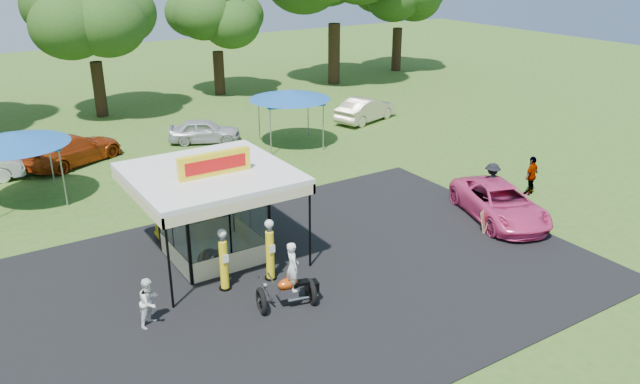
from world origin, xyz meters
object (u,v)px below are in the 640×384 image
(spectator_east_a, at_px, (491,183))
(tent_east, at_px, (290,95))
(gas_station_kiosk, at_px, (212,213))
(spectator_west, at_px, (149,302))
(motorcycle, at_px, (291,281))
(tent_west, at_px, (14,139))
(gas_pump_right, at_px, (270,251))
(pink_sedan, at_px, (500,203))
(bg_car_b, at_px, (73,149))
(gas_pump_left, at_px, (224,261))
(bg_car_e, at_px, (366,109))
(spectator_east_b, at_px, (531,175))
(a_frame_sign, at_px, (487,222))
(bg_car_c, at_px, (204,131))
(kiosk_car, at_px, (192,224))

(spectator_east_a, height_order, tent_east, tent_east)
(gas_station_kiosk, bearing_deg, spectator_west, -138.32)
(motorcycle, height_order, tent_west, tent_west)
(gas_pump_right, xyz_separation_m, tent_east, (8.37, 13.09, 1.82))
(motorcycle, xyz_separation_m, spectator_west, (-4.08, 1.40, -0.12))
(pink_sedan, bearing_deg, bg_car_b, 147.53)
(spectator_west, distance_m, tent_west, 12.83)
(pink_sedan, relative_size, tent_west, 1.16)
(pink_sedan, bearing_deg, tent_east, 118.07)
(gas_pump_left, xyz_separation_m, motorcycle, (1.33, -2.08, -0.16))
(gas_station_kiosk, height_order, bg_car_e, gas_station_kiosk)
(gas_station_kiosk, height_order, tent_west, gas_station_kiosk)
(spectator_east_b, bearing_deg, gas_station_kiosk, -22.09)
(gas_pump_left, bearing_deg, motorcycle, -57.35)
(gas_station_kiosk, bearing_deg, pink_sedan, -15.95)
(a_frame_sign, xyz_separation_m, tent_east, (-0.70, 14.39, 2.46))
(bg_car_e, bearing_deg, spectator_east_b, 157.78)
(pink_sedan, relative_size, spectator_east_a, 2.87)
(gas_pump_right, xyz_separation_m, spectator_east_a, (11.51, 0.80, -0.15))
(pink_sedan, xyz_separation_m, tent_east, (-2.10, 13.77, 2.16))
(gas_pump_left, bearing_deg, tent_east, 52.21)
(bg_car_b, xyz_separation_m, tent_west, (-3.07, -4.23, 2.13))
(gas_pump_left, relative_size, tent_east, 0.49)
(a_frame_sign, distance_m, bg_car_b, 21.30)
(bg_car_b, bearing_deg, pink_sedan, -168.12)
(gas_pump_right, distance_m, tent_west, 13.60)
(pink_sedan, distance_m, spectator_west, 14.82)
(pink_sedan, bearing_deg, gas_station_kiosk, -176.54)
(bg_car_b, relative_size, bg_car_e, 1.14)
(motorcycle, bearing_deg, pink_sedan, 18.62)
(motorcycle, xyz_separation_m, bg_car_c, (4.67, 18.02, -0.21))
(gas_pump_left, relative_size, spectator_east_b, 1.22)
(bg_car_e, xyz_separation_m, tent_west, (-21.02, -2.81, 2.13))
(motorcycle, height_order, bg_car_e, motorcycle)
(gas_station_kiosk, xyz_separation_m, kiosk_car, (-0.00, 2.21, -1.30))
(gas_station_kiosk, bearing_deg, kiosk_car, 90.00)
(bg_car_c, bearing_deg, gas_pump_left, -174.11)
(gas_pump_left, xyz_separation_m, gas_pump_right, (1.61, -0.22, 0.01))
(motorcycle, distance_m, tent_west, 15.20)
(kiosk_car, distance_m, bg_car_e, 18.95)
(bg_car_c, bearing_deg, gas_station_kiosk, -174.92)
(gas_station_kiosk, relative_size, motorcycle, 2.32)
(gas_pump_right, relative_size, spectator_east_b, 1.23)
(spectator_east_a, distance_m, bg_car_c, 16.94)
(gas_pump_left, bearing_deg, bg_car_b, 94.50)
(kiosk_car, distance_m, tent_west, 9.19)
(kiosk_car, height_order, bg_car_e, bg_car_e)
(gas_pump_left, height_order, a_frame_sign, gas_pump_left)
(gas_pump_left, xyz_separation_m, spectator_west, (-2.74, -0.67, -0.29))
(a_frame_sign, bearing_deg, spectator_west, 152.36)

